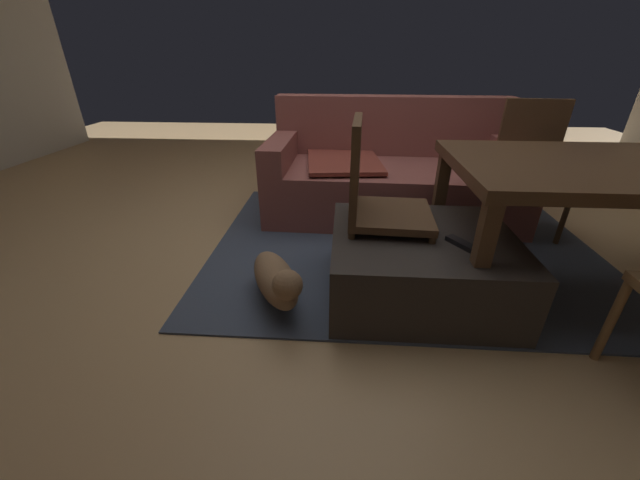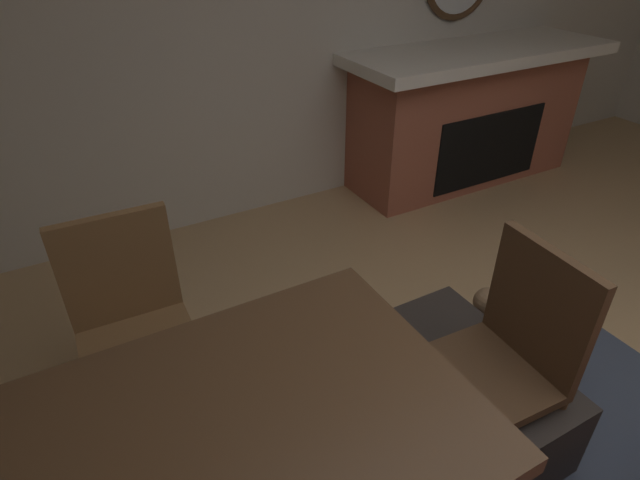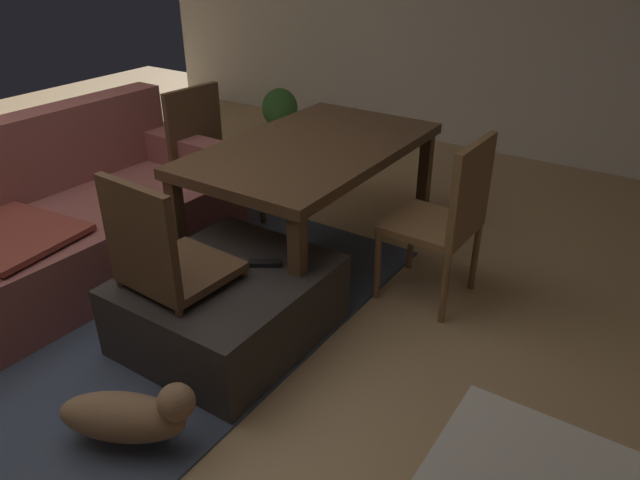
{
  "view_description": "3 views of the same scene",
  "coord_description": "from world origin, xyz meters",
  "px_view_note": "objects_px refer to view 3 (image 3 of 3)",
  "views": [
    {
      "loc": [
        0.05,
        -2.34,
        1.21
      ],
      "look_at": [
        -0.04,
        -1.08,
        0.56
      ],
      "focal_mm": 20.24,
      "sensor_mm": 36.0,
      "label": 1
    },
    {
      "loc": [
        1.49,
        0.36,
        1.89
      ],
      "look_at": [
        0.63,
        -1.19,
        0.75
      ],
      "focal_mm": 29.05,
      "sensor_mm": 36.0,
      "label": 2
    },
    {
      "loc": [
        -1.28,
        -2.34,
        1.84
      ],
      "look_at": [
        0.41,
        -1.22,
        0.76
      ],
      "focal_mm": 32.99,
      "sensor_mm": 36.0,
      "label": 3
    }
  ],
  "objects_px": {
    "ottoman_coffee_table": "(229,305)",
    "dining_chair_west": "(164,261)",
    "dining_table": "(312,157)",
    "couch": "(64,225)",
    "tv_remote": "(265,263)",
    "dining_chair_north": "(207,151)",
    "dining_chair_south": "(448,213)",
    "small_dog": "(130,415)",
    "potted_plant": "(280,111)"
  },
  "relations": [
    {
      "from": "ottoman_coffee_table",
      "to": "small_dog",
      "type": "bearing_deg",
      "value": -168.55
    },
    {
      "from": "dining_chair_north",
      "to": "potted_plant",
      "type": "distance_m",
      "value": 1.83
    },
    {
      "from": "dining_chair_south",
      "to": "small_dog",
      "type": "xyz_separation_m",
      "value": [
        -1.67,
        0.58,
        -0.36
      ]
    },
    {
      "from": "dining_chair_south",
      "to": "potted_plant",
      "type": "relative_size",
      "value": 1.82
    },
    {
      "from": "tv_remote",
      "to": "dining_table",
      "type": "xyz_separation_m",
      "value": [
        0.76,
        0.23,
        0.27
      ]
    },
    {
      "from": "dining_chair_south",
      "to": "dining_chair_north",
      "type": "xyz_separation_m",
      "value": [
        0.01,
        1.71,
        0.0
      ]
    },
    {
      "from": "dining_chair_west",
      "to": "small_dog",
      "type": "distance_m",
      "value": 0.68
    },
    {
      "from": "ottoman_coffee_table",
      "to": "potted_plant",
      "type": "relative_size",
      "value": 1.85
    },
    {
      "from": "couch",
      "to": "tv_remote",
      "type": "relative_size",
      "value": 12.45
    },
    {
      "from": "couch",
      "to": "ottoman_coffee_table",
      "type": "xyz_separation_m",
      "value": [
        0.05,
        -1.22,
        -0.13
      ]
    },
    {
      "from": "couch",
      "to": "tv_remote",
      "type": "xyz_separation_m",
      "value": [
        0.2,
        -1.33,
        0.07
      ]
    },
    {
      "from": "couch",
      "to": "dining_chair_north",
      "type": "height_order",
      "value": "dining_chair_north"
    },
    {
      "from": "tv_remote",
      "to": "dining_chair_north",
      "type": "relative_size",
      "value": 0.17
    },
    {
      "from": "couch",
      "to": "dining_chair_west",
      "type": "height_order",
      "value": "dining_chair_west"
    },
    {
      "from": "ottoman_coffee_table",
      "to": "dining_table",
      "type": "distance_m",
      "value": 1.03
    },
    {
      "from": "ottoman_coffee_table",
      "to": "small_dog",
      "type": "xyz_separation_m",
      "value": [
        -0.76,
        -0.15,
        -0.03
      ]
    },
    {
      "from": "dining_chair_south",
      "to": "dining_chair_north",
      "type": "relative_size",
      "value": 1.0
    },
    {
      "from": "ottoman_coffee_table",
      "to": "dining_chair_north",
      "type": "relative_size",
      "value": 1.02
    },
    {
      "from": "ottoman_coffee_table",
      "to": "couch",
      "type": "bearing_deg",
      "value": 92.12
    },
    {
      "from": "couch",
      "to": "small_dog",
      "type": "xyz_separation_m",
      "value": [
        -0.71,
        -1.37,
        -0.15
      ]
    },
    {
      "from": "dining_chair_north",
      "to": "potted_plant",
      "type": "xyz_separation_m",
      "value": [
        1.69,
        0.67,
        -0.23
      ]
    },
    {
      "from": "ottoman_coffee_table",
      "to": "dining_chair_south",
      "type": "height_order",
      "value": "dining_chair_south"
    },
    {
      "from": "couch",
      "to": "tv_remote",
      "type": "distance_m",
      "value": 1.35
    },
    {
      "from": "couch",
      "to": "dining_chair_west",
      "type": "bearing_deg",
      "value": -101.04
    },
    {
      "from": "dining_table",
      "to": "small_dog",
      "type": "xyz_separation_m",
      "value": [
        -1.67,
        -0.27,
        -0.5
      ]
    },
    {
      "from": "ottoman_coffee_table",
      "to": "dining_table",
      "type": "xyz_separation_m",
      "value": [
        0.91,
        0.12,
        0.47
      ]
    },
    {
      "from": "potted_plant",
      "to": "small_dog",
      "type": "relative_size",
      "value": 0.92
    },
    {
      "from": "tv_remote",
      "to": "ottoman_coffee_table",
      "type": "bearing_deg",
      "value": 111.0
    },
    {
      "from": "dining_chair_south",
      "to": "dining_chair_north",
      "type": "distance_m",
      "value": 1.71
    },
    {
      "from": "dining_table",
      "to": "small_dog",
      "type": "relative_size",
      "value": 2.81
    },
    {
      "from": "couch",
      "to": "potted_plant",
      "type": "distance_m",
      "value": 2.69
    },
    {
      "from": "ottoman_coffee_table",
      "to": "dining_chair_south",
      "type": "distance_m",
      "value": 1.22
    },
    {
      "from": "dining_chair_north",
      "to": "small_dog",
      "type": "xyz_separation_m",
      "value": [
        -1.68,
        -1.13,
        -0.36
      ]
    },
    {
      "from": "small_dog",
      "to": "dining_chair_west",
      "type": "bearing_deg",
      "value": 29.02
    },
    {
      "from": "dining_table",
      "to": "small_dog",
      "type": "bearing_deg",
      "value": -170.73
    },
    {
      "from": "ottoman_coffee_table",
      "to": "dining_chair_north",
      "type": "distance_m",
      "value": 1.38
    },
    {
      "from": "dining_table",
      "to": "dining_chair_west",
      "type": "distance_m",
      "value": 1.18
    },
    {
      "from": "ottoman_coffee_table",
      "to": "dining_chair_north",
      "type": "xyz_separation_m",
      "value": [
        0.92,
        0.97,
        0.34
      ]
    },
    {
      "from": "couch",
      "to": "dining_chair_north",
      "type": "distance_m",
      "value": 1.02
    },
    {
      "from": "potted_plant",
      "to": "couch",
      "type": "bearing_deg",
      "value": -170.82
    },
    {
      "from": "dining_chair_north",
      "to": "dining_chair_south",
      "type": "bearing_deg",
      "value": -90.39
    },
    {
      "from": "ottoman_coffee_table",
      "to": "dining_chair_west",
      "type": "bearing_deg",
      "value": 154.47
    },
    {
      "from": "dining_chair_south",
      "to": "dining_chair_north",
      "type": "height_order",
      "value": "same"
    },
    {
      "from": "dining_chair_west",
      "to": "small_dog",
      "type": "bearing_deg",
      "value": -150.98
    },
    {
      "from": "tv_remote",
      "to": "dining_chair_north",
      "type": "bearing_deg",
      "value": 21.53
    },
    {
      "from": "dining_chair_north",
      "to": "tv_remote",
      "type": "bearing_deg",
      "value": -125.13
    },
    {
      "from": "tv_remote",
      "to": "dining_chair_west",
      "type": "relative_size",
      "value": 0.17
    },
    {
      "from": "dining_chair_west",
      "to": "dining_chair_north",
      "type": "relative_size",
      "value": 1.0
    },
    {
      "from": "ottoman_coffee_table",
      "to": "small_dog",
      "type": "height_order",
      "value": "ottoman_coffee_table"
    },
    {
      "from": "dining_table",
      "to": "dining_chair_north",
      "type": "bearing_deg",
      "value": 89.42
    }
  ]
}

